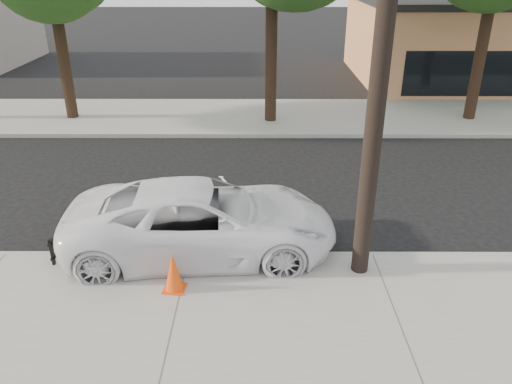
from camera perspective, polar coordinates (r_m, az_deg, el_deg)
ground at (r=12.93m, az=-6.46°, el=-2.56°), size 120.00×120.00×0.00m
near_sidewalk at (r=9.34m, az=-9.34°, el=-14.52°), size 90.00×4.40×0.15m
far_sidewalk at (r=20.78m, az=-3.98°, el=8.61°), size 90.00×5.00×0.15m
curb_near at (r=11.09m, az=-7.62°, el=-7.27°), size 90.00×0.12×0.16m
utility_pole at (r=9.01m, az=14.31°, el=16.23°), size 1.40×0.34×9.00m
police_cruiser at (r=10.95m, az=-6.19°, el=-3.20°), size 6.01×3.09×1.62m
traffic_cone at (r=9.79m, az=-9.42°, el=-9.04°), size 0.47×0.47×0.80m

